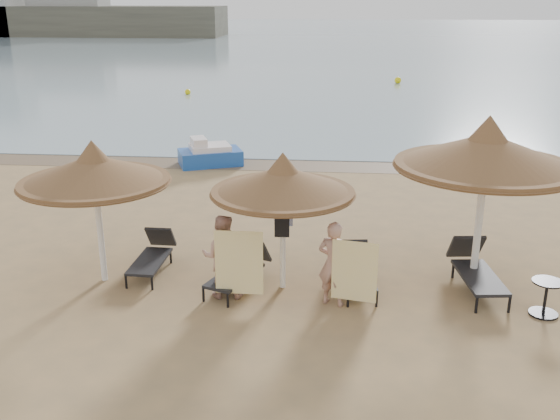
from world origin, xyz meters
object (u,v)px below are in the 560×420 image
(side_table, at_px, (545,299))
(lounger_near_left, at_px, (241,268))
(lounger_far_left, at_px, (153,254))
(pedal_boat, at_px, (209,155))
(person_right, at_px, (334,257))
(palapa_right, at_px, (487,152))
(person_left, at_px, (222,250))
(palapa_left, at_px, (94,170))
(palapa_center, at_px, (283,181))
(lounger_far_right, at_px, (475,268))
(lounger_near_right, at_px, (355,268))

(side_table, bearing_deg, lounger_near_left, 172.43)
(lounger_far_left, bearing_deg, pedal_boat, 94.99)
(lounger_near_left, xyz_separation_m, side_table, (5.29, -0.70, -0.04))
(person_right, bearing_deg, pedal_boat, -46.88)
(palapa_right, bearing_deg, pedal_boat, 128.67)
(person_left, bearing_deg, palapa_right, -171.02)
(palapa_left, xyz_separation_m, side_table, (7.92, -0.68, -1.87))
(person_right, bearing_deg, side_table, -161.49)
(pedal_boat, bearing_deg, palapa_center, -92.10)
(lounger_far_right, relative_size, person_right, 1.08)
(person_right, distance_m, pedal_boat, 10.16)
(lounger_near_right, bearing_deg, lounger_far_left, 168.46)
(lounger_far_left, distance_m, person_right, 3.76)
(lounger_near_left, bearing_deg, palapa_center, 19.01)
(palapa_left, relative_size, palapa_right, 0.85)
(lounger_far_right, bearing_deg, person_right, -167.07)
(palapa_right, relative_size, lounger_near_right, 1.88)
(palapa_center, bearing_deg, palapa_right, 6.75)
(palapa_left, relative_size, lounger_far_left, 1.66)
(lounger_far_left, xyz_separation_m, lounger_far_right, (6.15, -0.24, 0.05))
(palapa_center, height_order, person_left, palapa_center)
(palapa_center, bearing_deg, pedal_boat, 109.57)
(palapa_right, xyz_separation_m, person_left, (-4.58, -0.87, -1.66))
(palapa_center, bearing_deg, side_table, -8.50)
(lounger_far_right, bearing_deg, side_table, -51.99)
(palapa_left, bearing_deg, palapa_right, 3.40)
(person_left, bearing_deg, palapa_center, -158.40)
(palapa_center, height_order, lounger_near_left, palapa_center)
(palapa_left, distance_m, side_table, 8.16)
(side_table, bearing_deg, person_right, 178.79)
(lounger_far_left, distance_m, side_table, 7.22)
(palapa_right, distance_m, person_right, 3.25)
(lounger_far_right, xyz_separation_m, person_left, (-4.58, -0.76, 0.51))
(palapa_right, xyz_separation_m, lounger_far_right, (0.00, -0.11, -2.17))
(lounger_far_right, relative_size, pedal_boat, 0.87)
(palapa_left, height_order, pedal_boat, palapa_left)
(palapa_left, bearing_deg, palapa_center, -0.09)
(pedal_boat, bearing_deg, lounger_near_right, -84.08)
(side_table, xyz_separation_m, person_right, (-3.58, 0.08, 0.60))
(lounger_near_left, xyz_separation_m, person_left, (-0.25, -0.48, 0.56))
(lounger_near_right, distance_m, person_right, 1.07)
(palapa_left, relative_size, person_left, 1.54)
(palapa_left, distance_m, lounger_near_left, 3.20)
(lounger_near_right, distance_m, lounger_far_right, 2.21)
(lounger_far_left, height_order, lounger_far_right, lounger_far_right)
(palapa_right, xyz_separation_m, person_right, (-2.61, -1.02, -1.66))
(lounger_far_right, height_order, side_table, lounger_far_right)
(palapa_center, xyz_separation_m, palapa_right, (3.54, 0.42, 0.50))
(palapa_right, xyz_separation_m, side_table, (0.97, -1.09, -2.25))
(palapa_center, distance_m, person_left, 1.61)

